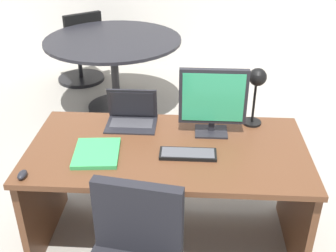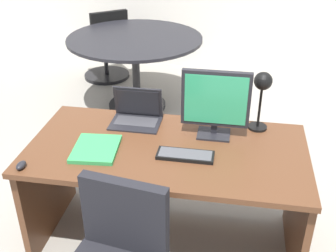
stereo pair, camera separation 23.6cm
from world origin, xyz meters
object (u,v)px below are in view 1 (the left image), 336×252
book (97,153)px  mouse (22,175)px  meeting_table (114,56)px  meeting_chair_near (81,55)px  keyboard (188,154)px  laptop (132,113)px  monitor (213,99)px  desk_lamp (257,85)px  desk (168,172)px

book → mouse: bearing=-145.2°
meeting_table → meeting_chair_near: (-0.54, 0.71, -0.24)m
keyboard → book: size_ratio=1.01×
laptop → keyboard: 0.53m
keyboard → book: book is taller
monitor → meeting_chair_near: (-1.46, 2.43, -0.61)m
monitor → desk_lamp: (0.27, 0.11, 0.05)m
desk → book: book is taller
desk_lamp → meeting_chair_near: 2.97m
monitor → desk_lamp: size_ratio=1.08×
keyboard → desk_lamp: 0.62m
book → keyboard: bearing=2.6°
laptop → keyboard: laptop is taller
desk → meeting_table: bearing=109.6°
mouse → book: 0.42m
laptop → mouse: laptop is taller
desk → meeting_chair_near: meeting_chair_near is taller
book → monitor: bearing=24.1°
monitor → meeting_chair_near: size_ratio=0.48×
mouse → meeting_chair_near: size_ratio=0.09×
laptop → mouse: size_ratio=4.01×
desk → mouse: bearing=-152.0°
desk → meeting_chair_near: size_ratio=1.89×
desk → meeting_chair_near: (-1.20, 2.57, -0.17)m
mouse → meeting_table: size_ratio=0.06×
mouse → book: size_ratio=0.25×
mouse → desk: bearing=28.0°
keyboard → meeting_table: 2.14m
laptop → meeting_table: (-0.41, 1.61, -0.20)m
desk_lamp → meeting_table: (-1.19, 1.61, -0.42)m
desk → desk_lamp: desk_lamp is taller
mouse → laptop: bearing=52.4°
desk → mouse: size_ratio=20.55×
mouse → desk_lamp: bearing=26.9°
laptop → desk_lamp: bearing=0.3°
desk_lamp → book: bearing=-156.3°
desk → monitor: (0.26, 0.14, 0.44)m
monitor → book: 0.75m
laptop → mouse: (-0.49, -0.64, -0.05)m
laptop → book: (-0.15, -0.40, -0.06)m
monitor → desk_lamp: bearing=22.5°
desk_lamp → meeting_table: bearing=126.5°
mouse → book: (0.34, 0.24, -0.01)m
monitor → laptop: 0.54m
desk → mouse: (-0.74, -0.39, 0.23)m
keyboard → monitor: bearing=62.8°
desk_lamp → meeting_table: size_ratio=0.29×
laptop → meeting_chair_near: laptop is taller
meeting_table → meeting_chair_near: bearing=127.2°
monitor → meeting_table: monitor is taller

